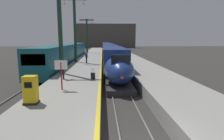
{
  "coord_description": "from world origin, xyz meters",
  "views": [
    {
      "loc": [
        -1.52,
        -6.21,
        4.6
      ],
      "look_at": [
        -0.64,
        10.65,
        1.8
      ],
      "focal_mm": 29.02,
      "sensor_mm": 36.0,
      "label": 1
    }
  ],
  "objects_px": {
    "highspeed_train_main": "(108,50)",
    "regional_train_adjacent": "(69,53)",
    "station_column_far": "(75,24)",
    "departure_info_board": "(61,69)",
    "station_column_mid": "(60,21)",
    "passenger_mid_platform": "(86,57)",
    "rolling_suitcase": "(93,76)",
    "ticket_machine_yellow": "(31,91)",
    "passenger_near_edge": "(63,69)",
    "station_column_distant": "(87,33)"
  },
  "relations": [
    {
      "from": "highspeed_train_main",
      "to": "station_column_far",
      "type": "xyz_separation_m",
      "value": [
        -5.9,
        -20.58,
        5.09
      ]
    },
    {
      "from": "highspeed_train_main",
      "to": "ticket_machine_yellow",
      "type": "bearing_deg",
      "value": -97.81
    },
    {
      "from": "passenger_mid_platform",
      "to": "rolling_suitcase",
      "type": "bearing_deg",
      "value": -82.32
    },
    {
      "from": "regional_train_adjacent",
      "to": "station_column_mid",
      "type": "height_order",
      "value": "station_column_mid"
    },
    {
      "from": "departure_info_board",
      "to": "regional_train_adjacent",
      "type": "bearing_deg",
      "value": 99.08
    },
    {
      "from": "station_column_far",
      "to": "ticket_machine_yellow",
      "type": "relative_size",
      "value": 6.32
    },
    {
      "from": "passenger_near_edge",
      "to": "rolling_suitcase",
      "type": "distance_m",
      "value": 2.78
    },
    {
      "from": "passenger_mid_platform",
      "to": "departure_info_board",
      "type": "height_order",
      "value": "departure_info_board"
    },
    {
      "from": "station_column_mid",
      "to": "departure_info_board",
      "type": "height_order",
      "value": "station_column_mid"
    },
    {
      "from": "passenger_mid_platform",
      "to": "rolling_suitcase",
      "type": "height_order",
      "value": "passenger_mid_platform"
    },
    {
      "from": "regional_train_adjacent",
      "to": "station_column_far",
      "type": "bearing_deg",
      "value": -68.8
    },
    {
      "from": "passenger_near_edge",
      "to": "departure_info_board",
      "type": "height_order",
      "value": "departure_info_board"
    },
    {
      "from": "station_column_far",
      "to": "departure_info_board",
      "type": "xyz_separation_m",
      "value": [
        1.42,
        -17.0,
        -4.51
      ]
    },
    {
      "from": "passenger_mid_platform",
      "to": "rolling_suitcase",
      "type": "distance_m",
      "value": 12.03
    },
    {
      "from": "passenger_near_edge",
      "to": "highspeed_train_main",
      "type": "bearing_deg",
      "value": 81.46
    },
    {
      "from": "ticket_machine_yellow",
      "to": "departure_info_board",
      "type": "relative_size",
      "value": 0.75
    },
    {
      "from": "station_column_distant",
      "to": "passenger_near_edge",
      "type": "relative_size",
      "value": 5.53
    },
    {
      "from": "rolling_suitcase",
      "to": "passenger_mid_platform",
      "type": "bearing_deg",
      "value": 97.68
    },
    {
      "from": "regional_train_adjacent",
      "to": "passenger_near_edge",
      "type": "relative_size",
      "value": 21.66
    },
    {
      "from": "station_column_mid",
      "to": "rolling_suitcase",
      "type": "bearing_deg",
      "value": -42.24
    },
    {
      "from": "passenger_near_edge",
      "to": "ticket_machine_yellow",
      "type": "bearing_deg",
      "value": -93.92
    },
    {
      "from": "station_column_mid",
      "to": "ticket_machine_yellow",
      "type": "relative_size",
      "value": 5.69
    },
    {
      "from": "regional_train_adjacent",
      "to": "passenger_mid_platform",
      "type": "distance_m",
      "value": 8.43
    },
    {
      "from": "rolling_suitcase",
      "to": "passenger_near_edge",
      "type": "bearing_deg",
      "value": 176.74
    },
    {
      "from": "passenger_mid_platform",
      "to": "departure_info_board",
      "type": "bearing_deg",
      "value": -91.71
    },
    {
      "from": "regional_train_adjacent",
      "to": "departure_info_board",
      "type": "distance_m",
      "value": 22.96
    },
    {
      "from": "passenger_mid_platform",
      "to": "departure_info_board",
      "type": "xyz_separation_m",
      "value": [
        -0.46,
        -15.3,
        0.52
      ]
    },
    {
      "from": "passenger_near_edge",
      "to": "ticket_machine_yellow",
      "type": "xyz_separation_m",
      "value": [
        -0.44,
        -6.45,
        -0.25
      ]
    },
    {
      "from": "station_column_mid",
      "to": "station_column_distant",
      "type": "distance_m",
      "value": 33.15
    },
    {
      "from": "rolling_suitcase",
      "to": "ticket_machine_yellow",
      "type": "distance_m",
      "value": 7.04
    },
    {
      "from": "station_column_far",
      "to": "rolling_suitcase",
      "type": "bearing_deg",
      "value": -75.63
    },
    {
      "from": "regional_train_adjacent",
      "to": "ticket_machine_yellow",
      "type": "xyz_separation_m",
      "value": [
        2.55,
        -25.57,
        -0.34
      ]
    },
    {
      "from": "rolling_suitcase",
      "to": "departure_info_board",
      "type": "xyz_separation_m",
      "value": [
        -2.06,
        -3.39,
        1.2
      ]
    },
    {
      "from": "station_column_far",
      "to": "departure_info_board",
      "type": "height_order",
      "value": "station_column_far"
    },
    {
      "from": "passenger_near_edge",
      "to": "passenger_mid_platform",
      "type": "distance_m",
      "value": 11.8
    },
    {
      "from": "station_column_far",
      "to": "passenger_mid_platform",
      "type": "relative_size",
      "value": 5.98
    },
    {
      "from": "highspeed_train_main",
      "to": "regional_train_adjacent",
      "type": "bearing_deg",
      "value": -118.52
    },
    {
      "from": "station_column_mid",
      "to": "passenger_mid_platform",
      "type": "bearing_deg",
      "value": 77.86
    },
    {
      "from": "passenger_mid_platform",
      "to": "departure_info_board",
      "type": "distance_m",
      "value": 15.31
    },
    {
      "from": "highspeed_train_main",
      "to": "station_column_mid",
      "type": "xyz_separation_m",
      "value": [
        -5.9,
        -31.02,
        4.56
      ]
    },
    {
      "from": "passenger_mid_platform",
      "to": "ticket_machine_yellow",
      "type": "distance_m",
      "value": 18.26
    },
    {
      "from": "station_column_mid",
      "to": "station_column_far",
      "type": "height_order",
      "value": "station_column_far"
    },
    {
      "from": "passenger_near_edge",
      "to": "passenger_mid_platform",
      "type": "relative_size",
      "value": 1.0
    },
    {
      "from": "station_column_distant",
      "to": "ticket_machine_yellow",
      "type": "height_order",
      "value": "station_column_distant"
    },
    {
      "from": "station_column_far",
      "to": "departure_info_board",
      "type": "bearing_deg",
      "value": -85.22
    },
    {
      "from": "station_column_far",
      "to": "station_column_distant",
      "type": "bearing_deg",
      "value": 90.0
    },
    {
      "from": "passenger_mid_platform",
      "to": "rolling_suitcase",
      "type": "xyz_separation_m",
      "value": [
        1.61,
        -11.91,
        -0.69
      ]
    },
    {
      "from": "highspeed_train_main",
      "to": "regional_train_adjacent",
      "type": "height_order",
      "value": "regional_train_adjacent"
    },
    {
      "from": "station_column_mid",
      "to": "passenger_near_edge",
      "type": "height_order",
      "value": "station_column_mid"
    },
    {
      "from": "station_column_mid",
      "to": "passenger_mid_platform",
      "type": "xyz_separation_m",
      "value": [
        1.88,
        8.74,
        -4.49
      ]
    }
  ]
}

